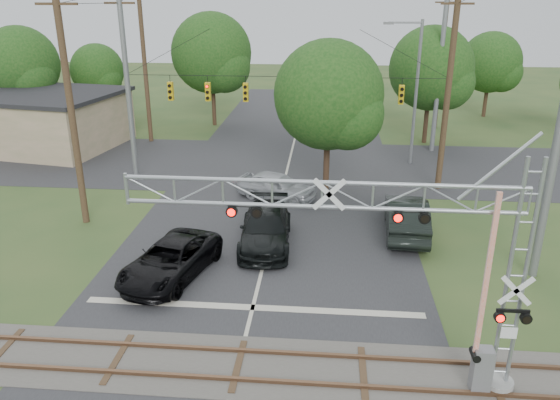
# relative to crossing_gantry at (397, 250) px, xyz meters

# --- Properties ---
(road_main) EXTENTS (14.00, 90.00, 0.02)m
(road_main) POSITION_rel_crossing_gantry_xyz_m (-4.68, 8.36, -4.57)
(road_main) COLOR #2A2A2C
(road_main) RESTS_ON ground
(road_cross) EXTENTS (90.00, 12.00, 0.02)m
(road_cross) POSITION_rel_crossing_gantry_xyz_m (-4.68, 22.36, -4.57)
(road_cross) COLOR #2A2A2C
(road_cross) RESTS_ON ground
(railroad_track) EXTENTS (90.00, 3.20, 0.17)m
(railroad_track) POSITION_rel_crossing_gantry_xyz_m (-4.68, 0.36, -4.55)
(railroad_track) COLOR #47443D
(railroad_track) RESTS_ON ground
(crossing_gantry) EXTENTS (11.54, 0.94, 7.35)m
(crossing_gantry) POSITION_rel_crossing_gantry_xyz_m (0.00, 0.00, 0.00)
(crossing_gantry) COLOR gray
(crossing_gantry) RESTS_ON ground
(traffic_signal_span) EXTENTS (19.34, 0.36, 11.50)m
(traffic_signal_span) POSITION_rel_crossing_gantry_xyz_m (-3.80, 18.36, 1.17)
(traffic_signal_span) COLOR gray
(traffic_signal_span) RESTS_ON ground
(pickup_black) EXTENTS (3.88, 6.01, 1.54)m
(pickup_black) POSITION_rel_crossing_gantry_xyz_m (-8.45, 6.03, -3.81)
(pickup_black) COLOR black
(pickup_black) RESTS_ON ground
(car_dark) EXTENTS (2.62, 5.85, 1.66)m
(car_dark) POSITION_rel_crossing_gantry_xyz_m (-4.81, 9.52, -3.75)
(car_dark) COLOR black
(car_dark) RESTS_ON ground
(sedan_silver) EXTENTS (5.00, 3.44, 1.58)m
(sedan_silver) POSITION_rel_crossing_gantry_xyz_m (-4.87, 15.68, -3.79)
(sedan_silver) COLOR #A0A3A7
(sedan_silver) RESTS_ON ground
(suv_dark) EXTENTS (2.28, 5.67, 1.83)m
(suv_dark) POSITION_rel_crossing_gantry_xyz_m (2.00, 11.41, -3.66)
(suv_dark) COLOR black
(suv_dark) RESTS_ON ground
(commercial_building) EXTENTS (19.24, 12.09, 4.19)m
(commercial_building) POSITION_rel_crossing_gantry_xyz_m (-27.25, 26.16, -2.48)
(commercial_building) COLOR #8B825D
(commercial_building) RESTS_ON ground
(streetlight) EXTENTS (2.58, 0.27, 9.67)m
(streetlight) POSITION_rel_crossing_gantry_xyz_m (3.64, 23.52, 0.83)
(streetlight) COLOR gray
(streetlight) RESTS_ON ground
(utility_poles) EXTENTS (25.65, 27.41, 13.88)m
(utility_poles) POSITION_rel_crossing_gantry_xyz_m (-1.85, 21.22, 1.72)
(utility_poles) COLOR #3E291C
(utility_poles) RESTS_ON ground
(treeline) EXTENTS (52.66, 28.26, 9.80)m
(treeline) POSITION_rel_crossing_gantry_xyz_m (-5.34, 30.58, 1.03)
(treeline) COLOR #3A281A
(treeline) RESTS_ON ground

